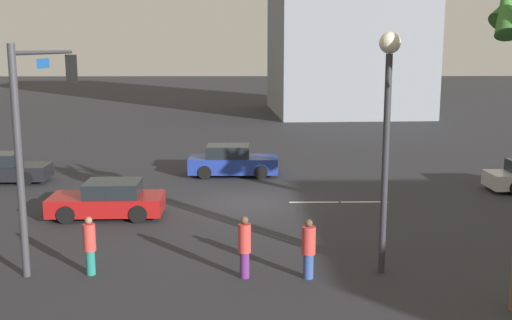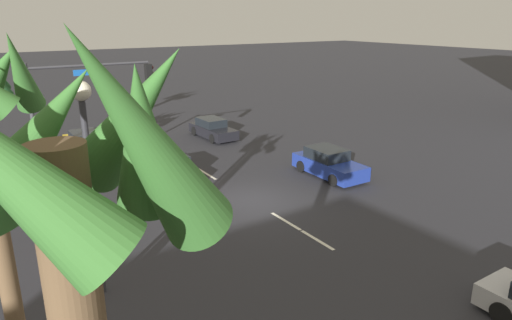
{
  "view_description": "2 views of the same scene",
  "coord_description": "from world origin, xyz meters",
  "px_view_note": "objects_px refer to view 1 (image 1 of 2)",
  "views": [
    {
      "loc": [
        -0.0,
        23.92,
        6.11
      ],
      "look_at": [
        -0.38,
        -0.62,
        1.62
      ],
      "focal_mm": 43.25,
      "sensor_mm": 36.0,
      "label": 1
    },
    {
      "loc": [
        -16.67,
        10.55,
        8.14
      ],
      "look_at": [
        0.11,
        -0.34,
        1.89
      ],
      "focal_mm": 32.18,
      "sensor_mm": 36.0,
      "label": 2
    }
  ],
  "objects_px": {
    "car_1": "(232,162)",
    "pedestrian_3": "(244,246)",
    "car_3": "(0,169)",
    "pedestrian_0": "(90,244)",
    "streetlamp": "(387,109)",
    "traffic_signal": "(41,111)",
    "pedestrian_2": "(308,248)",
    "car_2": "(108,200)"
  },
  "relations": [
    {
      "from": "car_3",
      "to": "traffic_signal",
      "type": "bearing_deg",
      "value": 118.31
    },
    {
      "from": "pedestrian_0",
      "to": "pedestrian_3",
      "type": "relative_size",
      "value": 0.96
    },
    {
      "from": "traffic_signal",
      "to": "streetlamp",
      "type": "height_order",
      "value": "streetlamp"
    },
    {
      "from": "streetlamp",
      "to": "pedestrian_0",
      "type": "height_order",
      "value": "streetlamp"
    },
    {
      "from": "car_1",
      "to": "streetlamp",
      "type": "relative_size",
      "value": 0.66
    },
    {
      "from": "car_2",
      "to": "car_3",
      "type": "xyz_separation_m",
      "value": [
        6.28,
        -5.97,
        0.01
      ]
    },
    {
      "from": "car_2",
      "to": "traffic_signal",
      "type": "xyz_separation_m",
      "value": [
        0.95,
        3.92,
        3.66
      ]
    },
    {
      "from": "car_1",
      "to": "streetlamp",
      "type": "bearing_deg",
      "value": 108.58
    },
    {
      "from": "car_1",
      "to": "car_2",
      "type": "relative_size",
      "value": 1.04
    },
    {
      "from": "pedestrian_0",
      "to": "pedestrian_3",
      "type": "bearing_deg",
      "value": 176.02
    },
    {
      "from": "car_1",
      "to": "pedestrian_0",
      "type": "distance_m",
      "value": 13.69
    },
    {
      "from": "traffic_signal",
      "to": "streetlamp",
      "type": "xyz_separation_m",
      "value": [
        -9.71,
        1.89,
        0.25
      ]
    },
    {
      "from": "car_3",
      "to": "pedestrian_0",
      "type": "xyz_separation_m",
      "value": [
        -7.07,
        11.85,
        0.24
      ]
    },
    {
      "from": "car_1",
      "to": "pedestrian_3",
      "type": "distance_m",
      "value": 13.53
    },
    {
      "from": "pedestrian_0",
      "to": "pedestrian_2",
      "type": "bearing_deg",
      "value": 176.51
    },
    {
      "from": "pedestrian_0",
      "to": "pedestrian_3",
      "type": "xyz_separation_m",
      "value": [
        -4.2,
        0.29,
        0.04
      ]
    },
    {
      "from": "car_1",
      "to": "pedestrian_2",
      "type": "distance_m",
      "value": 13.78
    },
    {
      "from": "car_2",
      "to": "car_3",
      "type": "height_order",
      "value": "car_3"
    },
    {
      "from": "traffic_signal",
      "to": "pedestrian_3",
      "type": "xyz_separation_m",
      "value": [
        -5.94,
        2.25,
        -3.37
      ]
    },
    {
      "from": "car_2",
      "to": "pedestrian_3",
      "type": "relative_size",
      "value": 2.41
    },
    {
      "from": "car_3",
      "to": "streetlamp",
      "type": "height_order",
      "value": "streetlamp"
    },
    {
      "from": "car_2",
      "to": "pedestrian_0",
      "type": "relative_size",
      "value": 2.52
    },
    {
      "from": "pedestrian_0",
      "to": "pedestrian_2",
      "type": "relative_size",
      "value": 1.0
    },
    {
      "from": "car_1",
      "to": "pedestrian_2",
      "type": "height_order",
      "value": "pedestrian_2"
    },
    {
      "from": "car_1",
      "to": "traffic_signal",
      "type": "xyz_separation_m",
      "value": [
        5.29,
        11.26,
        3.59
      ]
    },
    {
      "from": "pedestrian_3",
      "to": "streetlamp",
      "type": "bearing_deg",
      "value": -174.54
    },
    {
      "from": "car_2",
      "to": "pedestrian_3",
      "type": "bearing_deg",
      "value": 128.99
    },
    {
      "from": "car_2",
      "to": "pedestrian_2",
      "type": "height_order",
      "value": "pedestrian_2"
    },
    {
      "from": "car_1",
      "to": "pedestrian_3",
      "type": "bearing_deg",
      "value": 92.74
    },
    {
      "from": "car_1",
      "to": "car_3",
      "type": "distance_m",
      "value": 10.71
    },
    {
      "from": "pedestrian_2",
      "to": "pedestrian_3",
      "type": "bearing_deg",
      "value": -2.29
    },
    {
      "from": "car_1",
      "to": "car_2",
      "type": "bearing_deg",
      "value": 59.36
    },
    {
      "from": "car_2",
      "to": "pedestrian_0",
      "type": "bearing_deg",
      "value": 97.71
    },
    {
      "from": "traffic_signal",
      "to": "pedestrian_3",
      "type": "bearing_deg",
      "value": 159.29
    },
    {
      "from": "pedestrian_2",
      "to": "pedestrian_0",
      "type": "bearing_deg",
      "value": -3.49
    },
    {
      "from": "pedestrian_2",
      "to": "pedestrian_3",
      "type": "distance_m",
      "value": 1.71
    },
    {
      "from": "car_1",
      "to": "traffic_signal",
      "type": "height_order",
      "value": "traffic_signal"
    },
    {
      "from": "car_1",
      "to": "pedestrian_3",
      "type": "height_order",
      "value": "pedestrian_3"
    },
    {
      "from": "car_3",
      "to": "pedestrian_3",
      "type": "relative_size",
      "value": 2.54
    },
    {
      "from": "car_1",
      "to": "pedestrian_2",
      "type": "bearing_deg",
      "value": 99.83
    },
    {
      "from": "pedestrian_2",
      "to": "streetlamp",
      "type": "bearing_deg",
      "value": -168.27
    },
    {
      "from": "car_3",
      "to": "traffic_signal",
      "type": "height_order",
      "value": "traffic_signal"
    }
  ]
}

